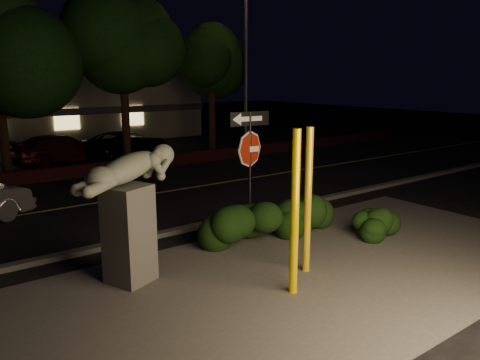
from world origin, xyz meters
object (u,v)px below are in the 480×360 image
(streetlight, at_px, (244,49))
(parked_car_dark, at_px, (125,144))
(sculpture, at_px, (129,202))
(parked_car_darkred, at_px, (61,149))
(yellow_pole_left, at_px, (295,214))
(signpost, at_px, (250,150))
(yellow_pole_right, at_px, (308,201))

(streetlight, distance_m, parked_car_dark, 7.55)
(sculpture, distance_m, parked_car_darkred, 14.07)
(yellow_pole_left, bearing_deg, sculpture, 133.50)
(signpost, distance_m, streetlight, 13.19)
(yellow_pole_left, bearing_deg, yellow_pole_right, 32.58)
(yellow_pole_left, xyz_separation_m, parked_car_darkred, (0.47, 16.08, -0.85))
(yellow_pole_left, bearing_deg, signpost, 67.00)
(streetlight, distance_m, parked_car_darkred, 9.99)
(yellow_pole_left, xyz_separation_m, streetlight, (8.87, 13.23, 3.75))
(yellow_pole_right, height_order, signpost, signpost)
(yellow_pole_left, distance_m, sculpture, 3.16)
(parked_car_darkred, bearing_deg, yellow_pole_right, 167.70)
(sculpture, xyz_separation_m, parked_car_darkred, (2.65, 13.79, -0.92))
(streetlight, xyz_separation_m, parked_car_darkred, (-8.40, 2.85, -4.60))
(parked_car_dark, bearing_deg, parked_car_darkred, 65.02)
(parked_car_dark, bearing_deg, yellow_pole_left, 144.53)
(signpost, relative_size, sculpture, 1.21)
(yellow_pole_left, distance_m, streetlight, 16.36)
(yellow_pole_left, relative_size, yellow_pole_right, 1.02)
(yellow_pole_left, relative_size, sculpture, 1.18)
(yellow_pole_left, height_order, sculpture, yellow_pole_left)
(yellow_pole_left, bearing_deg, parked_car_darkred, 88.31)
(parked_car_darkred, height_order, parked_car_dark, parked_car_darkred)
(signpost, distance_m, parked_car_darkred, 13.28)
(yellow_pole_right, xyz_separation_m, parked_car_darkred, (-0.42, 15.51, -0.82))
(sculpture, height_order, streetlight, streetlight)
(parked_car_darkred, bearing_deg, yellow_pole_left, 164.47)
(sculpture, xyz_separation_m, parked_car_dark, (5.73, 13.68, -0.94))
(parked_car_darkred, bearing_deg, sculpture, 155.29)
(streetlight, height_order, parked_car_dark, streetlight)
(parked_car_dark, bearing_deg, yellow_pole_right, 147.27)
(yellow_pole_right, bearing_deg, parked_car_darkred, 91.55)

